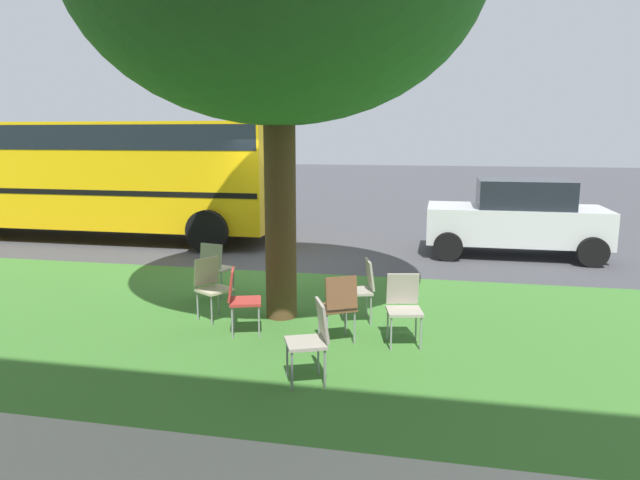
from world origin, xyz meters
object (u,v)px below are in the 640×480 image
at_px(chair_6, 215,265).
at_px(school_bus, 77,168).
at_px(chair_2, 362,286).
at_px(chair_4, 312,335).
at_px(chair_0, 240,296).
at_px(parked_car, 517,217).
at_px(chair_3, 339,303).
at_px(chair_5, 211,284).
at_px(chair_1, 404,303).

distance_m(chair_6, school_bus, 7.22).
distance_m(chair_2, school_bus, 9.68).
bearing_deg(chair_2, chair_4, 83.57).
distance_m(chair_0, school_bus, 9.03).
height_order(chair_4, parked_car, parked_car).
xyz_separation_m(chair_4, chair_6, (2.26, -2.91, 0.00)).
bearing_deg(chair_3, chair_0, -2.82).
height_order(chair_0, chair_3, same).
xyz_separation_m(parked_car, school_bus, (10.65, -0.16, 0.92)).
bearing_deg(chair_2, chair_6, -17.82).
height_order(chair_4, chair_5, same).
height_order(chair_1, chair_6, same).
bearing_deg(chair_2, chair_3, 79.15).
xyz_separation_m(chair_1, school_bus, (8.61, -6.07, 1.24)).
xyz_separation_m(chair_0, chair_4, (-1.25, 1.27, 0.00)).
relative_size(chair_2, school_bus, 0.08).
relative_size(chair_6, school_bus, 0.08).
relative_size(chair_1, parked_car, 0.24).
bearing_deg(chair_4, school_bus, -43.77).
bearing_deg(chair_6, chair_5, 109.55).
bearing_deg(chair_2, parked_car, -117.27).
bearing_deg(chair_4, chair_6, -52.22).
height_order(chair_0, chair_6, same).
height_order(chair_1, parked_car, parked_car).
relative_size(chair_5, chair_6, 1.00).
distance_m(chair_4, chair_6, 3.68).
distance_m(chair_1, parked_car, 6.26).
xyz_separation_m(chair_0, school_bus, (6.50, -6.15, 1.24)).
relative_size(chair_2, chair_3, 1.00).
xyz_separation_m(chair_0, chair_6, (1.00, -1.64, 0.00)).
relative_size(chair_3, school_bus, 0.08).
distance_m(chair_4, chair_5, 2.57).
relative_size(chair_1, chair_2, 1.00).
bearing_deg(chair_5, chair_1, 171.09).
bearing_deg(chair_1, parked_car, -109.01).
relative_size(parked_car, school_bus, 0.36).
bearing_deg(chair_6, chair_4, 127.78).
bearing_deg(chair_3, chair_5, -16.66).
xyz_separation_m(chair_0, chair_2, (-1.49, -0.84, 0.00)).
height_order(chair_2, chair_3, same).
xyz_separation_m(chair_5, chair_6, (0.40, -1.13, 0.00)).
relative_size(chair_2, parked_car, 0.24).
xyz_separation_m(chair_1, chair_4, (0.86, 1.36, 0.00)).
bearing_deg(chair_2, chair_1, 129.52).
bearing_deg(chair_3, school_bus, -38.51).
bearing_deg(parked_car, chair_3, 64.96).
distance_m(chair_3, chair_6, 2.88).
height_order(chair_4, chair_6, same).
distance_m(chair_0, chair_3, 1.32).
bearing_deg(school_bus, chair_3, 141.49).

